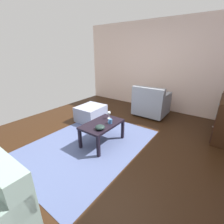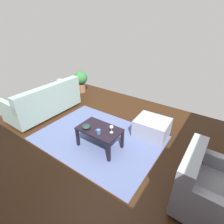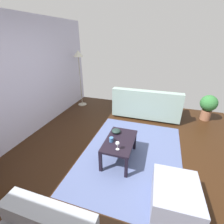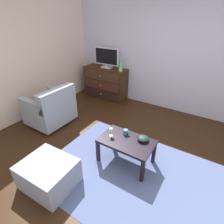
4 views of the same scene
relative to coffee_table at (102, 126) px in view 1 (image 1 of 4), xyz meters
The scene contains 9 objects.
ground_plane 0.40m from the coffee_table, 46.12° to the right, with size 5.89×5.07×0.05m, color black.
wall_plain_left 2.85m from the coffee_table, behind, with size 0.12×5.07×2.59m, color beige.
area_rug 0.47m from the coffee_table, 45.03° to the right, with size 2.60×1.90×0.01m, color #4B5781.
coffee_table is the anchor object (origin of this frame).
wine_glass 0.32m from the coffee_table, behind, with size 0.07×0.07×0.16m.
mug 0.18m from the coffee_table, 122.88° to the left, with size 0.11×0.08×0.08m.
bowl_decorative 0.27m from the coffee_table, 30.36° to the left, with size 0.17×0.17×0.08m, color #1A2A28.
armchair 1.95m from the coffee_table, behind, with size 0.80×0.86×0.85m.
ottoman 1.20m from the coffee_table, 125.54° to the right, with size 0.70×0.60×0.39m, color #8A90A7.
Camera 1 is at (2.06, 1.74, 1.72)m, focal length 24.83 mm.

